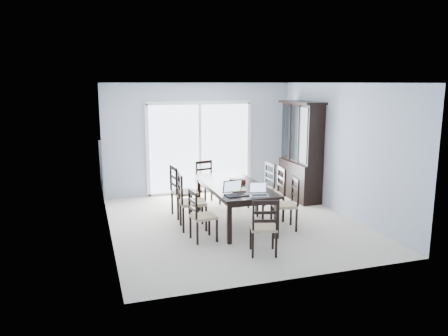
{
  "coord_description": "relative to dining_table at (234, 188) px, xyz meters",
  "views": [
    {
      "loc": [
        -2.58,
        -7.45,
        2.61
      ],
      "look_at": [
        -0.19,
        0.0,
        1.07
      ],
      "focal_mm": 35.0,
      "sensor_mm": 36.0,
      "label": 1
    }
  ],
  "objects": [
    {
      "name": "wall_right",
      "position": [
        2.25,
        0.0,
        0.63
      ],
      "size": [
        0.02,
        5.0,
        2.6
      ],
      "primitive_type": "cube",
      "color": "#9DA9BB",
      "rests_on": "floor"
    },
    {
      "name": "chair_left_mid",
      "position": [
        -0.9,
        -0.05,
        -0.04
      ],
      "size": [
        0.5,
        0.49,
        1.19
      ],
      "rotation": [
        0.0,
        0.0,
        -1.66
      ],
      "color": "black",
      "rests_on": "floor"
    },
    {
      "name": "book_stack",
      "position": [
        -0.1,
        -0.56,
        0.1
      ],
      "size": [
        0.25,
        0.2,
        0.04
      ],
      "rotation": [
        0.0,
        0.0,
        -0.18
      ],
      "color": "maroon",
      "rests_on": "dining_table"
    },
    {
      "name": "chair_left_far",
      "position": [
        -0.88,
        0.71,
        -0.05
      ],
      "size": [
        0.49,
        0.48,
        1.18
      ],
      "rotation": [
        0.0,
        0.0,
        -1.48
      ],
      "color": "black",
      "rests_on": "floor"
    },
    {
      "name": "chair_end_far",
      "position": [
        -0.11,
        1.51,
        -0.1
      ],
      "size": [
        0.49,
        0.5,
        1.08
      ],
      "rotation": [
        0.0,
        0.0,
        3.38
      ],
      "color": "black",
      "rests_on": "floor"
    },
    {
      "name": "chair_right_far",
      "position": [
        0.92,
        0.68,
        -0.08
      ],
      "size": [
        0.46,
        0.45,
        1.13
      ],
      "rotation": [
        0.0,
        0.0,
        1.64
      ],
      "color": "black",
      "rests_on": "floor"
    },
    {
      "name": "railing",
      "position": [
        0.0,
        4.5,
        -0.12
      ],
      "size": [
        4.5,
        0.06,
        1.1
      ],
      "primitive_type": "cube",
      "color": "#99999E",
      "rests_on": "balcony"
    },
    {
      "name": "cell_phone",
      "position": [
        -0.08,
        -0.81,
        0.08
      ],
      "size": [
        0.12,
        0.09,
        0.01
      ],
      "primitive_type": "cube",
      "rotation": [
        0.0,
        0.0,
        -0.38
      ],
      "color": "black",
      "rests_on": "dining_table"
    },
    {
      "name": "floor",
      "position": [
        0.0,
        0.0,
        -0.67
      ],
      "size": [
        5.0,
        5.0,
        0.0
      ],
      "primitive_type": "plane",
      "color": "#BCB5A1",
      "rests_on": "ground"
    },
    {
      "name": "wall_left",
      "position": [
        -2.25,
        0.0,
        0.63
      ],
      "size": [
        0.02,
        5.0,
        2.6
      ],
      "primitive_type": "cube",
      "color": "#9DA9BB",
      "rests_on": "floor"
    },
    {
      "name": "chair_right_near",
      "position": [
        0.84,
        -0.61,
        -0.09
      ],
      "size": [
        0.5,
        0.49,
        1.1
      ],
      "rotation": [
        0.0,
        0.0,
        1.37
      ],
      "color": "black",
      "rests_on": "floor"
    },
    {
      "name": "china_hutch",
      "position": [
        2.02,
        1.25,
        0.4
      ],
      "size": [
        0.5,
        1.38,
        2.2
      ],
      "color": "black",
      "rests_on": "floor"
    },
    {
      "name": "sliding_door",
      "position": [
        0.0,
        2.48,
        0.41
      ],
      "size": [
        2.52,
        0.05,
        2.18
      ],
      "color": "silver",
      "rests_on": "floor"
    },
    {
      "name": "hot_tub",
      "position": [
        -0.47,
        3.63,
        -0.22
      ],
      "size": [
        1.94,
        1.77,
        0.91
      ],
      "rotation": [
        0.0,
        0.0,
        0.13
      ],
      "color": "brown",
      "rests_on": "balcony"
    },
    {
      "name": "balcony",
      "position": [
        0.0,
        3.5,
        -0.72
      ],
      "size": [
        4.5,
        2.0,
        0.1
      ],
      "primitive_type": "cube",
      "color": "gray",
      "rests_on": "ground"
    },
    {
      "name": "ceiling",
      "position": [
        0.0,
        0.0,
        1.93
      ],
      "size": [
        5.0,
        5.0,
        0.0
      ],
      "primitive_type": "plane",
      "rotation": [
        3.14,
        0.0,
        0.0
      ],
      "color": "white",
      "rests_on": "back_wall"
    },
    {
      "name": "chair_right_mid",
      "position": [
        0.85,
        -0.0,
        -0.05
      ],
      "size": [
        0.51,
        0.5,
        1.18
      ],
      "rotation": [
        0.0,
        0.0,
        1.44
      ],
      "color": "black",
      "rests_on": "floor"
    },
    {
      "name": "laptop_silver",
      "position": [
        0.13,
        -0.92,
        0.13
      ],
      "size": [
        0.35,
        0.28,
        0.21
      ],
      "rotation": [
        0.0,
        0.0,
        -0.22
      ],
      "color": "#B3B3B6",
      "rests_on": "dining_table"
    },
    {
      "name": "dining_table",
      "position": [
        0.0,
        0.0,
        0.0
      ],
      "size": [
        1.0,
        2.2,
        0.75
      ],
      "color": "black",
      "rests_on": "floor"
    },
    {
      "name": "back_wall",
      "position": [
        0.0,
        2.5,
        0.63
      ],
      "size": [
        4.5,
        0.02,
        2.6
      ],
      "primitive_type": "cube",
      "color": "#9DA9BB",
      "rests_on": "floor"
    },
    {
      "name": "laptop_dark",
      "position": [
        -0.23,
        -0.79,
        0.14
      ],
      "size": [
        0.38,
        0.29,
        0.24
      ],
      "rotation": [
        0.0,
        0.0,
        0.13
      ],
      "color": "black",
      "rests_on": "dining_table"
    },
    {
      "name": "game_box",
      "position": [
        0.1,
        0.09,
        0.11
      ],
      "size": [
        0.34,
        0.26,
        0.08
      ],
      "primitive_type": "cube",
      "rotation": [
        0.0,
        0.0,
        -0.43
      ],
      "color": "#4E130F",
      "rests_on": "dining_table"
    },
    {
      "name": "chair_left_near",
      "position": [
        -0.86,
        -0.71,
        -0.14
      ],
      "size": [
        0.43,
        0.42,
        1.01
      ],
      "rotation": [
        0.0,
        0.0,
        -1.47
      ],
      "color": "black",
      "rests_on": "floor"
    },
    {
      "name": "chair_end_near",
      "position": [
        -0.08,
        -1.63,
        -0.12
      ],
      "size": [
        0.49,
        0.49,
        1.04
      ],
      "rotation": [
        0.0,
        0.0,
        -0.28
      ],
      "color": "black",
      "rests_on": "floor"
    }
  ]
}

